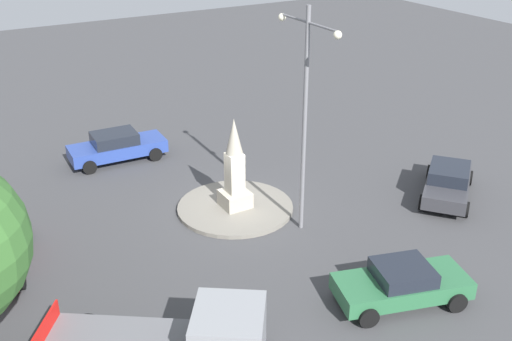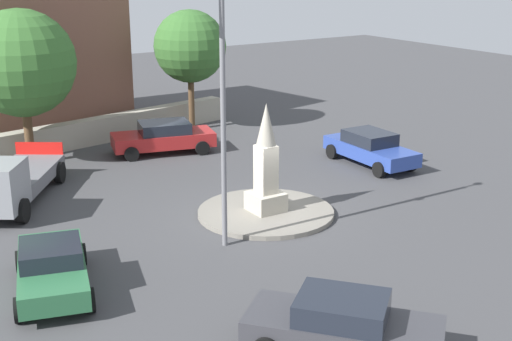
% 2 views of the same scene
% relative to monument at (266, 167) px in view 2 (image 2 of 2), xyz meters
% --- Properties ---
extents(ground_plane, '(80.00, 80.00, 0.00)m').
position_rel_monument_xyz_m(ground_plane, '(0.00, 0.00, -1.72)').
color(ground_plane, '#424244').
extents(traffic_island, '(4.71, 4.71, 0.16)m').
position_rel_monument_xyz_m(traffic_island, '(0.00, 0.00, -1.64)').
color(traffic_island, gray).
rests_on(traffic_island, ground).
extents(monument, '(1.10, 1.10, 3.77)m').
position_rel_monument_xyz_m(monument, '(0.00, 0.00, 0.00)').
color(monument, '#B2AA99').
rests_on(monument, traffic_island).
extents(streetlamp, '(3.52, 0.28, 8.42)m').
position_rel_monument_xyz_m(streetlamp, '(2.54, 1.51, 3.32)').
color(streetlamp, slate).
rests_on(streetlamp, ground).
extents(car_blue_passing, '(2.04, 4.56, 1.43)m').
position_rel_monument_xyz_m(car_blue_passing, '(-7.07, -2.58, -0.98)').
color(car_blue_passing, '#2D479E').
rests_on(car_blue_passing, ground).
extents(car_red_parked_right, '(4.81, 2.92, 1.42)m').
position_rel_monument_xyz_m(car_red_parked_right, '(-0.53, -9.04, -0.97)').
color(car_red_parked_right, '#B22323').
rests_on(car_red_parked_right, ground).
extents(car_dark_grey_parked_left, '(4.11, 4.46, 1.41)m').
position_rel_monument_xyz_m(car_dark_grey_parked_left, '(3.49, 8.27, -0.99)').
color(car_dark_grey_parked_left, '#38383D').
rests_on(car_dark_grey_parked_left, ground).
extents(car_green_near_island, '(2.84, 4.51, 1.34)m').
position_rel_monument_xyz_m(car_green_near_island, '(7.96, 1.66, -1.02)').
color(car_green_near_island, '#2D6B42').
rests_on(car_green_near_island, ground).
extents(truck_grey_waiting, '(4.98, 6.02, 2.03)m').
position_rel_monument_xyz_m(truck_grey_waiting, '(7.26, -5.52, -0.76)').
color(truck_grey_waiting, gray).
rests_on(truck_grey_waiting, ground).
extents(stone_boundary_wall, '(16.39, 3.64, 1.21)m').
position_rel_monument_xyz_m(stone_boundary_wall, '(2.21, -12.17, -1.11)').
color(stone_boundary_wall, '#B2AA99').
rests_on(stone_boundary_wall, ground).
extents(corner_building, '(9.19, 8.57, 9.94)m').
position_rel_monument_xyz_m(corner_building, '(3.12, -17.21, 3.25)').
color(corner_building, brown).
rests_on(corner_building, ground).
extents(tree_near_wall, '(4.46, 4.46, 6.54)m').
position_rel_monument_xyz_m(tree_near_wall, '(4.98, -10.65, 2.58)').
color(tree_near_wall, brown).
rests_on(tree_near_wall, ground).
extents(tree_mid_cluster, '(3.59, 3.59, 6.03)m').
position_rel_monument_xyz_m(tree_mid_cluster, '(-3.67, -12.22, 2.50)').
color(tree_mid_cluster, brown).
rests_on(tree_mid_cluster, ground).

